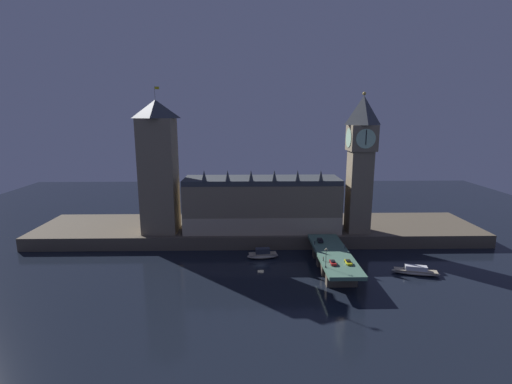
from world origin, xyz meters
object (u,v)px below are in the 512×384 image
Objects in this scene: car_northbound_lead at (320,240)px; pedestrian_near_rail at (323,259)px; pedestrian_mid_walk at (345,246)px; pedestrian_far_rail at (315,242)px; victoria_tower at (159,167)px; car_northbound_trail at (333,262)px; clock_tower at (361,160)px; boat_downstream at (416,271)px; car_southbound_lead at (348,262)px; street_lamp_near at (326,255)px; boat_upstream at (263,255)px.

car_northbound_lead is 21.29m from pedestrian_near_rail.
car_northbound_lead is 2.54× the size of pedestrian_mid_walk.
pedestrian_mid_walk is 0.99× the size of pedestrian_far_rail.
car_northbound_lead is at bearing -16.73° from victoria_tower.
victoria_tower reaches higher than car_northbound_trail.
car_northbound_trail is (72.69, -46.11, -28.97)m from victoria_tower.
clock_tower is 58.08m from car_northbound_trail.
pedestrian_far_rail is (-11.48, 4.97, 0.01)m from pedestrian_mid_walk.
victoria_tower reaches higher than boat_downstream.
victoria_tower is 81.21m from car_northbound_lead.
car_southbound_lead is (5.74, -23.95, -0.13)m from car_northbound_lead.
street_lamp_near is at bearing -165.20° from boat_downstream.
car_northbound_lead is (-21.27, -18.97, -32.32)m from clock_tower.
pedestrian_mid_walk is at bearing -20.20° from victoria_tower.
car_southbound_lead reaches higher than boat_downstream.
street_lamp_near is at bearing -137.26° from car_northbound_trail.
boat_upstream reaches higher than boat_downstream.
street_lamp_near reaches higher than car_northbound_lead.
car_northbound_lead reaches higher than car_southbound_lead.
boat_upstream is at bearing 135.20° from pedestrian_near_rail.
victoria_tower reaches higher than pedestrian_mid_walk.
boat_downstream is (37.11, -14.28, -7.06)m from pedestrian_far_rail.
car_northbound_lead is at bearing 103.48° from car_southbound_lead.
clock_tower is 94.06m from victoria_tower.
street_lamp_near is at bearing -159.67° from car_southbound_lead.
street_lamp_near reaches higher than pedestrian_mid_walk.
pedestrian_near_rail reaches higher than car_northbound_trail.
car_northbound_lead is 0.31× the size of boat_upstream.
pedestrian_far_rail is at bearing 89.05° from street_lamp_near.
pedestrian_mid_walk is 0.23× the size of street_lamp_near.
pedestrian_near_rail is at bearing 132.13° from car_northbound_trail.
street_lamp_near is (-24.54, -46.26, -28.50)m from clock_tower.
car_northbound_trail is at bearing -118.01° from pedestrian_mid_walk.
victoria_tower is at bearing 149.72° from car_southbound_lead.
pedestrian_far_rail reaches higher than car_northbound_lead.
car_northbound_lead is 0.96× the size of car_southbound_lead.
clock_tower is 38.51× the size of pedestrian_near_rail.
pedestrian_far_rail reaches higher than pedestrian_near_rail.
clock_tower is at bearing 58.93° from pedestrian_near_rail.
clock_tower reaches higher than car_northbound_lead.
boat_upstream is at bearing 127.54° from street_lamp_near.
street_lamp_near is (-0.40, -24.19, 3.66)m from pedestrian_far_rail.
boat_downstream is (34.24, -17.38, -6.90)m from car_northbound_lead.
pedestrian_mid_walk is at bearing 160.04° from boat_downstream.
car_northbound_trail is (-21.27, -43.24, -32.42)m from clock_tower.
pedestrian_far_rail reaches higher than boat_upstream.
pedestrian_far_rail is (-8.61, 20.85, 0.29)m from car_southbound_lead.
victoria_tower is 91.27m from pedestrian_mid_walk.
victoria_tower is at bearing 156.09° from boat_upstream.
pedestrian_far_rail is 0.09× the size of boat_downstream.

